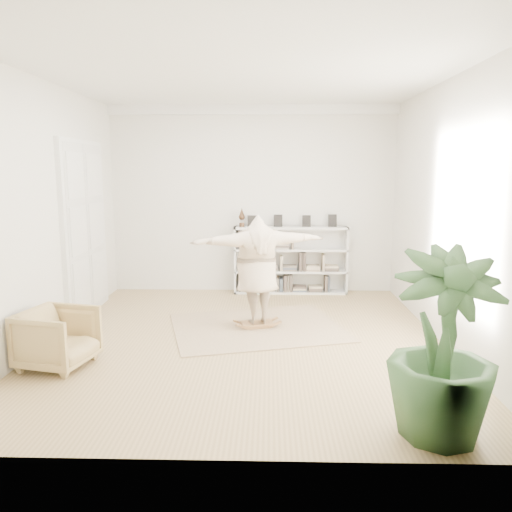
{
  "coord_description": "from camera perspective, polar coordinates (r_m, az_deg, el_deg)",
  "views": [
    {
      "loc": [
        0.33,
        -6.78,
        2.37
      ],
      "look_at": [
        0.14,
        0.4,
        1.14
      ],
      "focal_mm": 35.0,
      "sensor_mm": 36.0,
      "label": 1
    }
  ],
  "objects": [
    {
      "name": "person",
      "position": [
        7.46,
        0.14,
        -1.3
      ],
      "size": [
        2.09,
        1.06,
        1.64
      ],
      "primitive_type": "imported",
      "rotation": [
        0.0,
        0.0,
        3.41
      ],
      "color": "beige",
      "rests_on": "rocker_board"
    },
    {
      "name": "room_shell",
      "position": [
        9.79,
        -0.43,
        16.4
      ],
      "size": [
        6.0,
        6.0,
        6.0
      ],
      "color": "silver",
      "rests_on": "floor"
    },
    {
      "name": "rug",
      "position": [
        7.69,
        0.14,
        -8.14
      ],
      "size": [
        2.94,
        2.58,
        0.02
      ],
      "primitive_type": "cube",
      "rotation": [
        0.0,
        0.0,
        0.26
      ],
      "color": "tan",
      "rests_on": "floor"
    },
    {
      "name": "floor",
      "position": [
        7.19,
        -1.21,
        -9.54
      ],
      "size": [
        6.0,
        6.0,
        0.0
      ],
      "primitive_type": "plane",
      "color": "olive",
      "rests_on": "ground"
    },
    {
      "name": "doors",
      "position": [
        8.68,
        -18.95,
        2.78
      ],
      "size": [
        0.09,
        1.78,
        2.92
      ],
      "color": "white",
      "rests_on": "floor"
    },
    {
      "name": "houseplant",
      "position": [
        4.74,
        20.59,
        -9.5
      ],
      "size": [
        0.97,
        0.97,
        1.72
      ],
      "primitive_type": "imported",
      "rotation": [
        0.0,
        0.0,
        0.01
      ],
      "color": "#2A4B25",
      "rests_on": "floor"
    },
    {
      "name": "armchair",
      "position": [
        6.59,
        -21.73,
        -8.71
      ],
      "size": [
        0.95,
        0.93,
        0.72
      ],
      "primitive_type": "imported",
      "rotation": [
        0.0,
        0.0,
        1.35
      ],
      "color": "tan",
      "rests_on": "floor"
    },
    {
      "name": "bookshelf",
      "position": [
        9.76,
        3.94,
        -0.55
      ],
      "size": [
        2.2,
        0.35,
        1.64
      ],
      "color": "silver",
      "rests_on": "floor"
    },
    {
      "name": "rocker_board",
      "position": [
        7.68,
        0.14,
        -7.74
      ],
      "size": [
        0.54,
        0.41,
        0.1
      ],
      "rotation": [
        0.0,
        0.0,
        0.26
      ],
      "color": "olive",
      "rests_on": "rug"
    }
  ]
}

